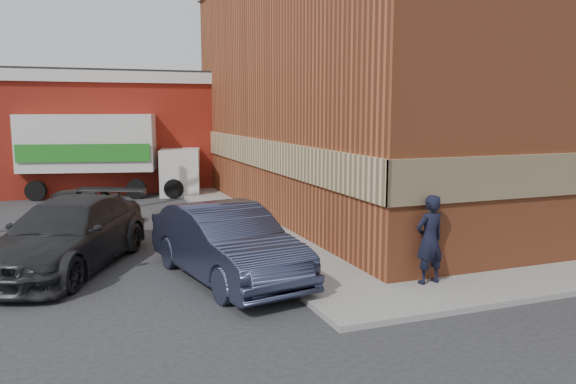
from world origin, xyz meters
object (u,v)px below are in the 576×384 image
object	(u,v)px
brick_building	(426,88)
suv_a	(75,215)
box_truck	(106,149)
man	(430,239)
sedan	(227,243)
suv_b	(67,235)
warehouse	(43,130)

from	to	relation	value
brick_building	suv_a	size ratio (longest dim) A/B	3.65
brick_building	box_truck	bearing A→B (deg)	149.93
man	sedan	size ratio (longest dim) A/B	0.37
brick_building	man	bearing A→B (deg)	-123.51
sedan	suv_b	xyz separation A→B (m)	(-3.37, 2.25, -0.01)
man	suv_b	size ratio (longest dim) A/B	0.34
sedan	box_truck	bearing A→B (deg)	86.25
man	box_truck	world-z (taller)	box_truck
warehouse	suv_b	world-z (taller)	warehouse
warehouse	suv_a	world-z (taller)	warehouse
suv_a	sedan	bearing A→B (deg)	-46.18
suv_b	suv_a	bearing A→B (deg)	113.79
brick_building	suv_b	distance (m)	14.74
sedan	suv_a	distance (m)	6.50
warehouse	sedan	bearing A→B (deg)	-76.06
warehouse	man	distance (m)	21.98
suv_b	box_truck	world-z (taller)	box_truck
brick_building	warehouse	xyz separation A→B (m)	(-14.50, 11.00, -1.87)
suv_a	box_truck	size ratio (longest dim) A/B	0.65
suv_a	suv_b	size ratio (longest dim) A/B	0.87
man	suv_b	bearing A→B (deg)	-38.13
suv_a	suv_b	bearing A→B (deg)	-78.58
sedan	brick_building	bearing A→B (deg)	24.09
box_truck	warehouse	bearing A→B (deg)	136.37
sedan	box_truck	world-z (taller)	box_truck
sedan	suv_b	size ratio (longest dim) A/B	0.90
brick_building	warehouse	bearing A→B (deg)	142.80
brick_building	suv_b	world-z (taller)	brick_building
suv_a	box_truck	xyz separation A→B (m)	(1.40, 8.24, 1.39)
suv_a	brick_building	bearing A→B (deg)	20.41
brick_building	sedan	bearing A→B (deg)	-144.79
sedan	box_truck	size ratio (longest dim) A/B	0.67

